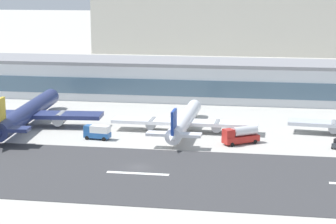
{
  "coord_description": "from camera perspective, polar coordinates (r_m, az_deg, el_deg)",
  "views": [
    {
      "loc": [
        25.13,
        -115.12,
        35.21
      ],
      "look_at": [
        0.28,
        34.16,
        4.15
      ],
      "focal_mm": 67.17,
      "sensor_mm": 36.0,
      "label": 1
    }
  ],
  "objects": [
    {
      "name": "terminal_building",
      "position": [
        194.57,
        3.63,
        2.92
      ],
      "size": [
        183.3,
        21.5,
        11.88
      ],
      "color": "silver",
      "rests_on": "ground_plane"
    },
    {
      "name": "ground_plane",
      "position": [
        122.98,
        -2.75,
        -5.05
      ],
      "size": [
        1400.0,
        1400.0,
        0.0
      ],
      "primitive_type": "plane",
      "color": "#B2AFA8"
    },
    {
      "name": "service_fuel_truck_2",
      "position": [
        140.99,
        6.62,
        -2.09
      ],
      "size": [
        8.47,
        6.98,
        3.95
      ],
      "rotation": [
        0.0,
        0.0,
        3.75
      ],
      "color": "#B2231E",
      "rests_on": "ground_plane"
    },
    {
      "name": "distant_hotel_block",
      "position": [
        326.75,
        5.77,
        8.37
      ],
      "size": [
        139.55,
        33.88,
        34.29
      ],
      "primitive_type": "cube",
      "color": "beige",
      "rests_on": "ground_plane"
    },
    {
      "name": "runway_centreline_dash_4",
      "position": [
        119.02,
        -2.77,
        -5.58
      ],
      "size": [
        12.0,
        1.2,
        0.01
      ],
      "primitive_type": "cube",
      "color": "white",
      "rests_on": "runway_strip"
    },
    {
      "name": "airliner_gold_tail_gate_0",
      "position": [
        159.86,
        -12.77,
        -0.18
      ],
      "size": [
        38.12,
        50.67,
        10.58
      ],
      "rotation": [
        0.0,
        0.0,
        1.66
      ],
      "color": "navy",
      "rests_on": "ground_plane"
    },
    {
      "name": "runway_strip",
      "position": [
        119.2,
        -3.16,
        -5.58
      ],
      "size": [
        800.0,
        35.2,
        0.08
      ],
      "primitive_type": "cube",
      "color": "#38383A",
      "rests_on": "ground_plane"
    },
    {
      "name": "service_box_truck_1",
      "position": [
        145.16,
        -6.44,
        -1.79
      ],
      "size": [
        6.25,
        3.3,
        3.25
      ],
      "rotation": [
        0.0,
        0.0,
        3.02
      ],
      "color": "#23569E",
      "rests_on": "ground_plane"
    },
    {
      "name": "airliner_navy_tail_gate_1",
      "position": [
        150.49,
        1.45,
        -0.88
      ],
      "size": [
        35.31,
        40.52,
        8.46
      ],
      "rotation": [
        0.0,
        0.0,
        1.56
      ],
      "color": "white",
      "rests_on": "ground_plane"
    }
  ]
}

